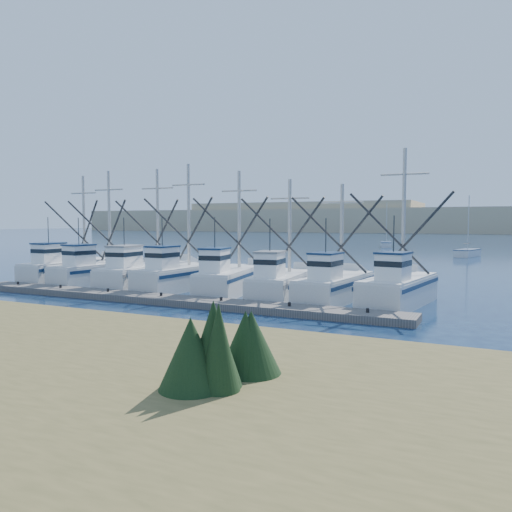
{
  "coord_description": "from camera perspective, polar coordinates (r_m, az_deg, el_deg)",
  "views": [
    {
      "loc": [
        9.06,
        -17.77,
        4.71
      ],
      "look_at": [
        -3.21,
        8.0,
        2.71
      ],
      "focal_mm": 35.0,
      "sensor_mm": 36.0,
      "label": 1
    }
  ],
  "objects": [
    {
      "name": "ground",
      "position": [
        20.49,
        -1.53,
        -9.27
      ],
      "size": [
        500.0,
        500.0,
        0.0
      ],
      "primitive_type": "plane",
      "color": "#0C1937",
      "rests_on": "ground"
    },
    {
      "name": "floating_dock",
      "position": [
        29.5,
        -10.78,
        -4.87
      ],
      "size": [
        28.73,
        2.12,
        0.38
      ],
      "primitive_type": "cube",
      "rotation": [
        0.0,
        0.0,
        -0.01
      ],
      "color": "#66605B",
      "rests_on": "ground"
    },
    {
      "name": "sailboat_near",
      "position": [
        71.88,
        23.01,
        0.32
      ],
      "size": [
        3.24,
        5.62,
        8.1
      ],
      "rotation": [
        0.0,
        0.0,
        -0.27
      ],
      "color": "silver",
      "rests_on": "ground"
    },
    {
      "name": "dune_ridge",
      "position": [
        227.95,
        23.23,
        3.75
      ],
      "size": [
        360.0,
        60.0,
        10.0
      ],
      "primitive_type": "cube",
      "color": "tan",
      "rests_on": "ground"
    },
    {
      "name": "trawler_fleet",
      "position": [
        33.78,
        -6.74,
        -2.4
      ],
      "size": [
        28.12,
        9.18,
        8.86
      ],
      "color": "silver",
      "rests_on": "ground"
    },
    {
      "name": "sailboat_far",
      "position": [
        93.13,
        14.62,
        1.28
      ],
      "size": [
        2.99,
        6.22,
        8.1
      ],
      "rotation": [
        0.0,
        0.0,
        0.22
      ],
      "color": "silver",
      "rests_on": "ground"
    }
  ]
}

